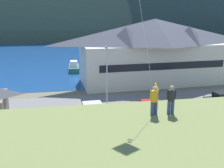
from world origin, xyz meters
TOP-DOWN VIEW (x-y plane):
  - ground_plane at (0.00, 0.00)m, footprint 600.00×600.00m
  - parking_lot_pad at (0.00, 5.00)m, footprint 40.00×20.00m
  - bay_water at (0.00, 60.00)m, footprint 360.00×84.00m
  - far_hill_west_ridge at (-15.03, 118.43)m, footprint 147.20×59.83m
  - far_hill_east_peak at (54.37, 116.09)m, footprint 117.49×52.67m
  - harbor_lodge at (9.82, 20.94)m, footprint 26.29×11.47m
  - wharf_dock at (-0.02, 31.82)m, footprint 3.20×10.56m
  - moored_boat_wharfside at (-3.38, 32.95)m, footprint 2.31×6.49m
  - moored_boat_outer_mooring at (3.64, 30.13)m, footprint 3.38×8.37m
  - parked_car_mid_row_far at (4.37, 5.68)m, footprint 4.27×2.20m
  - parked_car_mid_row_near at (-2.72, 0.78)m, footprint 4.23×2.11m
  - parked_car_front_row_silver at (14.47, 7.40)m, footprint 4.33×2.32m
  - parked_car_front_row_end at (-7.39, 0.12)m, footprint 4.30×2.26m
  - parked_car_mid_row_center at (9.59, 1.57)m, footprint 4.24×2.13m
  - parked_car_lone_by_shed at (-2.18, 6.20)m, footprint 4.28×2.22m
  - parked_car_back_row_right at (4.02, -0.62)m, footprint 4.32×2.30m
  - parking_light_pole at (0.08, 10.55)m, footprint 0.24×0.78m
  - person_kite_flyer at (-0.03, -8.15)m, footprint 0.52×0.67m
  - person_companion at (0.99, -8.18)m, footprint 0.55×0.40m

SIDE VIEW (x-z plane):
  - ground_plane at x=0.00m, z-range 0.00..0.00m
  - far_hill_west_ridge at x=-15.03m, z-range -38.47..38.47m
  - far_hill_east_peak at x=54.37m, z-range -43.65..43.65m
  - bay_water at x=0.00m, z-range 0.00..0.03m
  - parking_lot_pad at x=0.00m, z-range 0.00..0.10m
  - wharf_dock at x=-0.02m, z-range 0.00..0.70m
  - moored_boat_outer_mooring at x=3.64m, z-range -0.36..1.80m
  - moored_boat_wharfside at x=-3.38m, z-range -0.36..1.80m
  - parked_car_mid_row_far at x=4.37m, z-range 0.15..1.97m
  - parked_car_mid_row_near at x=-2.72m, z-range 0.15..1.97m
  - parked_car_front_row_silver at x=14.47m, z-range 0.15..1.97m
  - parked_car_front_row_end at x=-7.39m, z-range 0.15..1.97m
  - parked_car_mid_row_center at x=9.59m, z-range 0.15..1.97m
  - parked_car_lone_by_shed at x=-2.18m, z-range 0.15..1.97m
  - parked_car_back_row_right at x=4.02m, z-range 0.15..1.97m
  - parking_light_pole at x=0.08m, z-range 0.64..8.19m
  - harbor_lodge at x=9.82m, z-range 0.33..11.12m
  - person_companion at x=0.99m, z-range 5.96..7.70m
  - person_kite_flyer at x=-0.03m, z-range 5.92..7.77m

